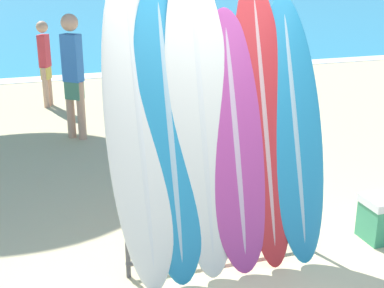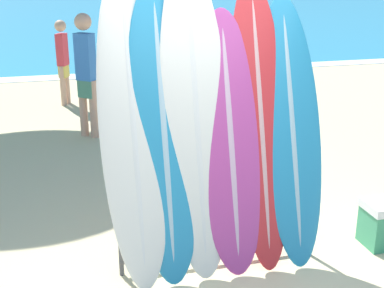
% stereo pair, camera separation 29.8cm
% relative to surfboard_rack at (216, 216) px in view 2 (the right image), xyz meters
% --- Properties ---
extents(surfboard_rack, '(1.67, 0.04, 0.81)m').
position_rel_surfboard_rack_xyz_m(surfboard_rack, '(0.00, 0.00, 0.00)').
color(surfboard_rack, '#47474C').
rests_on(surfboard_rack, ground_plane).
extents(surfboard_slot_0, '(0.54, 0.89, 2.47)m').
position_rel_surfboard_rack_xyz_m(surfboard_slot_0, '(-0.66, 0.11, 0.80)').
color(surfboard_slot_0, silver).
rests_on(surfboard_slot_0, ground_plane).
extents(surfboard_slot_1, '(0.57, 0.78, 2.37)m').
position_rel_surfboard_rack_xyz_m(surfboard_slot_1, '(-0.42, 0.09, 0.75)').
color(surfboard_slot_1, teal).
rests_on(surfboard_slot_1, ground_plane).
extents(surfboard_slot_2, '(0.57, 0.77, 2.55)m').
position_rel_surfboard_rack_xyz_m(surfboard_slot_2, '(-0.15, 0.10, 0.84)').
color(surfboard_slot_2, silver).
rests_on(surfboard_slot_2, ground_plane).
extents(surfboard_slot_3, '(0.59, 0.72, 2.15)m').
position_rel_surfboard_rack_xyz_m(surfboard_slot_3, '(0.13, 0.05, 0.63)').
color(surfboard_slot_3, '#B23D8E').
rests_on(surfboard_slot_3, ground_plane).
extents(surfboard_slot_4, '(0.50, 0.78, 2.39)m').
position_rel_surfboard_rack_xyz_m(surfboard_slot_4, '(0.41, 0.09, 0.76)').
color(surfboard_slot_4, red).
rests_on(surfboard_slot_4, ground_plane).
extents(surfboard_slot_5, '(0.54, 0.79, 2.24)m').
position_rel_surfboard_rack_xyz_m(surfboard_slot_5, '(0.68, 0.07, 0.68)').
color(surfboard_slot_5, teal).
rests_on(surfboard_slot_5, ground_plane).
extents(person_near_water, '(0.31, 0.30, 1.81)m').
position_rel_surfboard_rack_xyz_m(person_near_water, '(-0.78, 3.88, 0.55)').
color(person_near_water, tan).
rests_on(person_near_water, ground_plane).
extents(person_mid_beach, '(0.23, 0.26, 1.52)m').
position_rel_surfboard_rack_xyz_m(person_mid_beach, '(-1.06, 5.91, 0.39)').
color(person_mid_beach, tan).
rests_on(person_mid_beach, ground_plane).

